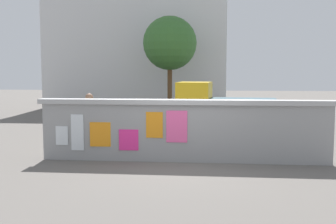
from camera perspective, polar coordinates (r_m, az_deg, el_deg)
ground at (r=18.10m, az=3.68°, el=-1.40°), size 60.00×60.00×0.00m
poster_wall at (r=10.07m, az=2.21°, el=-2.51°), size 7.36×0.42×1.55m
auto_rickshaw_truck at (r=15.18m, az=7.46°, el=0.61°), size 3.74×1.89×1.85m
motorcycle at (r=13.43m, az=-7.19°, el=-1.93°), size 1.88×0.63×0.87m
bicycle_near at (r=15.49m, az=-6.65°, el=-1.27°), size 1.71×0.44×0.95m
bicycle_far at (r=12.11m, az=6.45°, el=-3.23°), size 1.68×0.53×0.95m
person_walking at (r=11.87m, az=-11.01°, el=-0.46°), size 0.46×0.46×1.62m
tree_roadside at (r=21.59m, az=0.25°, el=9.65°), size 2.84×2.84×5.16m
building_background at (r=26.50m, az=-4.25°, el=10.46°), size 11.42×4.87×8.82m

